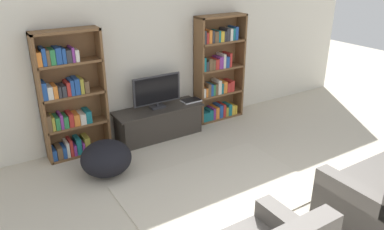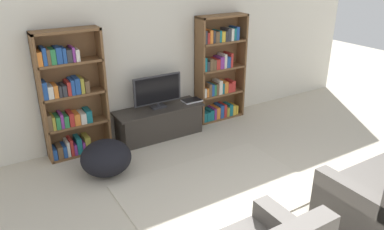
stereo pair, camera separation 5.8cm
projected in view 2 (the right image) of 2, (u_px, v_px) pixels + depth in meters
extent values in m
cube|color=silver|center=(155.00, 56.00, 6.18)|extent=(8.80, 0.06, 2.60)
cube|color=brown|center=(41.00, 101.00, 5.25)|extent=(0.04, 0.30, 1.91)
cube|color=brown|center=(103.00, 90.00, 5.68)|extent=(0.04, 0.30, 1.91)
cube|color=brown|center=(71.00, 92.00, 5.57)|extent=(0.94, 0.04, 1.91)
cube|color=brown|center=(65.00, 31.00, 5.10)|extent=(0.94, 0.30, 0.04)
cube|color=brown|center=(81.00, 151.00, 5.83)|extent=(0.90, 0.30, 0.04)
cube|color=#234C99|center=(54.00, 153.00, 5.59)|extent=(0.06, 0.24, 0.17)
cube|color=brown|center=(59.00, 151.00, 5.62)|extent=(0.08, 0.24, 0.19)
cube|color=#234C99|center=(64.00, 150.00, 5.66)|extent=(0.05, 0.24, 0.18)
cube|color=silver|center=(67.00, 147.00, 5.67)|extent=(0.04, 0.24, 0.23)
cube|color=#B72D28|center=(70.00, 146.00, 5.69)|extent=(0.04, 0.24, 0.25)
cube|color=#7F338C|center=(74.00, 148.00, 5.73)|extent=(0.04, 0.24, 0.17)
cube|color=#196B75|center=(78.00, 144.00, 5.75)|extent=(0.07, 0.24, 0.25)
cube|color=#7F338C|center=(82.00, 145.00, 5.79)|extent=(0.04, 0.24, 0.17)
cube|color=#9E9333|center=(86.00, 142.00, 5.81)|extent=(0.08, 0.24, 0.24)
cube|color=brown|center=(77.00, 124.00, 5.65)|extent=(0.90, 0.30, 0.04)
cube|color=brown|center=(48.00, 121.00, 5.39)|extent=(0.06, 0.24, 0.24)
cube|color=#9E9333|center=(53.00, 122.00, 5.42)|extent=(0.04, 0.24, 0.20)
cube|color=#2D7F47|center=(57.00, 121.00, 5.45)|extent=(0.06, 0.24, 0.19)
cube|color=#7F338C|center=(61.00, 119.00, 5.47)|extent=(0.04, 0.24, 0.22)
cube|color=#2D7F47|center=(65.00, 120.00, 5.51)|extent=(0.07, 0.24, 0.18)
cube|color=#B72D28|center=(70.00, 118.00, 5.54)|extent=(0.07, 0.24, 0.20)
cube|color=orange|center=(76.00, 118.00, 5.59)|extent=(0.08, 0.24, 0.17)
cube|color=silver|center=(82.00, 117.00, 5.63)|extent=(0.08, 0.24, 0.16)
cube|color=#196B75|center=(87.00, 115.00, 5.67)|extent=(0.08, 0.24, 0.19)
cube|color=brown|center=(73.00, 94.00, 5.46)|extent=(0.90, 0.30, 0.04)
cube|color=#234C99|center=(44.00, 90.00, 5.20)|extent=(0.07, 0.24, 0.25)
cube|color=silver|center=(49.00, 91.00, 5.25)|extent=(0.07, 0.24, 0.18)
cube|color=orange|center=(54.00, 90.00, 5.28)|extent=(0.06, 0.24, 0.18)
cube|color=#333338|center=(59.00, 90.00, 5.31)|extent=(0.04, 0.24, 0.16)
cube|color=#333338|center=(63.00, 89.00, 5.34)|extent=(0.06, 0.24, 0.16)
cube|color=#B72D28|center=(67.00, 87.00, 5.37)|extent=(0.05, 0.24, 0.20)
cube|color=#234C99|center=(71.00, 86.00, 5.39)|extent=(0.05, 0.24, 0.22)
cube|color=#234C99|center=(76.00, 85.00, 5.42)|extent=(0.07, 0.24, 0.23)
cube|color=#9E9333|center=(81.00, 84.00, 5.45)|extent=(0.05, 0.24, 0.22)
cube|color=brown|center=(85.00, 85.00, 5.50)|extent=(0.07, 0.24, 0.18)
cube|color=brown|center=(69.00, 62.00, 5.27)|extent=(0.90, 0.30, 0.04)
cube|color=orange|center=(38.00, 58.00, 5.03)|extent=(0.06, 0.24, 0.19)
cube|color=#234C99|center=(43.00, 56.00, 5.05)|extent=(0.05, 0.24, 0.24)
cube|color=brown|center=(47.00, 56.00, 5.08)|extent=(0.04, 0.24, 0.21)
cube|color=#2D7F47|center=(52.00, 56.00, 5.11)|extent=(0.07, 0.24, 0.21)
cube|color=#234C99|center=(57.00, 55.00, 5.14)|extent=(0.08, 0.24, 0.22)
cube|color=#234C99|center=(63.00, 55.00, 5.18)|extent=(0.05, 0.24, 0.21)
cube|color=#333338|center=(68.00, 55.00, 5.22)|extent=(0.07, 0.24, 0.18)
cube|color=#7F338C|center=(72.00, 53.00, 5.24)|extent=(0.04, 0.24, 0.20)
cube|color=silver|center=(76.00, 54.00, 5.27)|extent=(0.05, 0.24, 0.17)
cube|color=brown|center=(200.00, 73.00, 6.52)|extent=(0.04, 0.30, 1.91)
cube|color=brown|center=(240.00, 65.00, 6.96)|extent=(0.04, 0.30, 1.91)
cube|color=brown|center=(216.00, 67.00, 6.84)|extent=(0.94, 0.04, 1.91)
cube|color=brown|center=(222.00, 16.00, 6.38)|extent=(0.94, 0.30, 0.04)
cube|color=brown|center=(219.00, 117.00, 7.10)|extent=(0.90, 0.30, 0.04)
cube|color=#196B75|center=(202.00, 116.00, 6.86)|extent=(0.07, 0.24, 0.17)
cube|color=#196B75|center=(206.00, 115.00, 6.90)|extent=(0.07, 0.24, 0.17)
cube|color=#196B75|center=(209.00, 114.00, 6.93)|extent=(0.07, 0.24, 0.19)
cube|color=#7F338C|center=(212.00, 113.00, 6.96)|extent=(0.04, 0.24, 0.21)
cube|color=orange|center=(215.00, 112.00, 6.99)|extent=(0.08, 0.24, 0.22)
cube|color=#234C99|center=(219.00, 110.00, 7.03)|extent=(0.08, 0.24, 0.24)
cube|color=#B72D28|center=(222.00, 109.00, 7.06)|extent=(0.06, 0.24, 0.25)
cube|color=#9E9333|center=(225.00, 110.00, 7.11)|extent=(0.06, 0.24, 0.17)
cube|color=#196B75|center=(228.00, 109.00, 7.13)|extent=(0.07, 0.24, 0.22)
cube|color=gold|center=(231.00, 109.00, 7.18)|extent=(0.07, 0.24, 0.19)
cube|color=gold|center=(234.00, 108.00, 7.21)|extent=(0.04, 0.24, 0.17)
cube|color=brown|center=(220.00, 93.00, 6.92)|extent=(0.90, 0.30, 0.04)
cube|color=silver|center=(202.00, 92.00, 6.67)|extent=(0.05, 0.24, 0.16)
cube|color=orange|center=(205.00, 91.00, 6.70)|extent=(0.04, 0.24, 0.16)
cube|color=brown|center=(207.00, 89.00, 6.71)|extent=(0.06, 0.24, 0.22)
cube|color=#234C99|center=(210.00, 89.00, 6.74)|extent=(0.05, 0.24, 0.21)
cube|color=#2D7F47|center=(212.00, 89.00, 6.77)|extent=(0.04, 0.24, 0.20)
cube|color=brown|center=(214.00, 88.00, 6.79)|extent=(0.05, 0.24, 0.21)
cube|color=silver|center=(217.00, 86.00, 6.82)|extent=(0.07, 0.24, 0.26)
cube|color=#196B75|center=(220.00, 87.00, 6.86)|extent=(0.04, 0.24, 0.19)
cube|color=orange|center=(223.00, 86.00, 6.88)|extent=(0.08, 0.24, 0.22)
cube|color=#B72D28|center=(226.00, 86.00, 6.93)|extent=(0.07, 0.24, 0.18)
cube|color=#B72D28|center=(230.00, 85.00, 6.96)|extent=(0.08, 0.24, 0.20)
cube|color=brown|center=(221.00, 68.00, 6.73)|extent=(0.90, 0.30, 0.04)
cube|color=#196B75|center=(202.00, 64.00, 6.47)|extent=(0.05, 0.24, 0.24)
cube|color=#333338|center=(205.00, 65.00, 6.51)|extent=(0.05, 0.24, 0.17)
cube|color=brown|center=(208.00, 64.00, 6.54)|extent=(0.07, 0.24, 0.21)
cube|color=brown|center=(212.00, 64.00, 6.58)|extent=(0.06, 0.24, 0.18)
cube|color=#B72D28|center=(215.00, 63.00, 6.61)|extent=(0.08, 0.24, 0.18)
cube|color=#7F338C|center=(219.00, 62.00, 6.65)|extent=(0.08, 0.24, 0.21)
cube|color=silver|center=(222.00, 60.00, 6.67)|extent=(0.05, 0.24, 0.25)
cube|color=#234C99|center=(225.00, 61.00, 6.72)|extent=(0.07, 0.24, 0.19)
cube|color=#B72D28|center=(228.00, 59.00, 6.74)|extent=(0.05, 0.24, 0.25)
cube|color=brown|center=(221.00, 42.00, 6.55)|extent=(0.90, 0.30, 0.04)
cube|color=#333338|center=(202.00, 37.00, 6.29)|extent=(0.05, 0.24, 0.22)
cube|color=#B72D28|center=(205.00, 38.00, 6.32)|extent=(0.04, 0.24, 0.18)
cube|color=orange|center=(208.00, 36.00, 6.34)|extent=(0.06, 0.24, 0.22)
cube|color=#333338|center=(211.00, 36.00, 6.37)|extent=(0.05, 0.24, 0.21)
cube|color=brown|center=(214.00, 36.00, 6.41)|extent=(0.08, 0.24, 0.19)
cube|color=#196B75|center=(217.00, 36.00, 6.44)|extent=(0.04, 0.24, 0.20)
cube|color=gold|center=(220.00, 36.00, 6.47)|extent=(0.07, 0.24, 0.18)
cube|color=#333338|center=(223.00, 36.00, 6.50)|extent=(0.04, 0.24, 0.17)
cube|color=#333338|center=(226.00, 34.00, 6.52)|extent=(0.07, 0.24, 0.22)
cube|color=silver|center=(229.00, 34.00, 6.56)|extent=(0.06, 0.24, 0.21)
cube|color=#196B75|center=(231.00, 34.00, 6.58)|extent=(0.05, 0.24, 0.21)
cube|color=#234C99|center=(234.00, 33.00, 6.61)|extent=(0.06, 0.24, 0.23)
cube|color=#332D28|center=(159.00, 123.00, 6.29)|extent=(1.41, 0.48, 0.48)
cube|color=#332D28|center=(159.00, 109.00, 6.19)|extent=(1.50, 0.51, 0.04)
cube|color=#2D2D33|center=(158.00, 107.00, 6.20)|extent=(0.24, 0.16, 0.03)
cylinder|color=#2D2D33|center=(158.00, 104.00, 6.19)|extent=(0.04, 0.04, 0.05)
cube|color=#2D2D33|center=(157.00, 89.00, 6.08)|extent=(0.84, 0.04, 0.47)
cube|color=black|center=(158.00, 90.00, 6.07)|extent=(0.78, 0.00, 0.42)
cube|color=silver|center=(192.00, 101.00, 6.47)|extent=(0.33, 0.22, 0.02)
cube|color=black|center=(192.00, 100.00, 6.46)|extent=(0.31, 0.21, 0.00)
cube|color=beige|center=(217.00, 190.00, 4.88)|extent=(2.41, 1.65, 0.02)
cube|color=#56514C|center=(353.00, 211.00, 4.00)|extent=(0.18, 0.98, 0.61)
ellipsoid|color=black|center=(106.00, 158.00, 5.20)|extent=(0.70, 0.70, 0.48)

